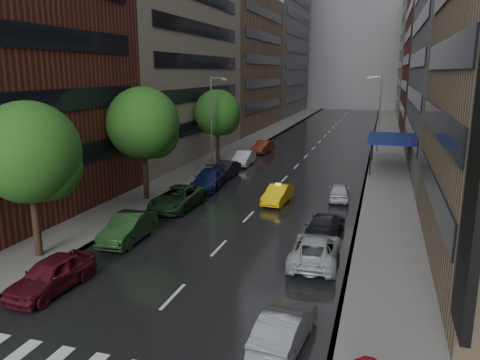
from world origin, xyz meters
name	(u,v)px	position (x,y,z in m)	size (l,w,h in m)	color
ground	(125,347)	(0.00, 0.00, 0.00)	(220.00, 220.00, 0.00)	gray
road	(318,144)	(0.00, 50.00, 0.01)	(14.00, 140.00, 0.01)	black
sidewalk_left	(254,141)	(-9.00, 50.00, 0.07)	(4.00, 140.00, 0.15)	gray
sidewalk_right	(387,146)	(9.00, 50.00, 0.07)	(4.00, 140.00, 0.15)	gray
buildings_left	(232,29)	(-15.00, 58.79, 15.99)	(8.00, 108.00, 38.00)	maroon
buildings_right	(442,29)	(15.00, 56.70, 15.03)	(8.05, 109.10, 36.00)	#937A5B
building_far	(355,46)	(0.00, 118.00, 16.00)	(40.00, 14.00, 32.00)	slate
tree_near	(29,153)	(-8.60, 5.94, 5.63)	(5.16, 5.16, 8.23)	#382619
tree_mid	(143,124)	(-8.60, 17.77, 5.85)	(5.36, 5.36, 8.54)	#382619
tree_far	(217,113)	(-8.60, 33.89, 5.31)	(4.87, 4.87, 7.77)	#382619
taxi	(278,194)	(1.15, 19.97, 0.68)	(1.44, 4.12, 1.36)	yellow
parked_cars_left	(198,186)	(-5.40, 20.35, 0.77)	(2.68, 42.74, 1.58)	#4E0F1A
parked_cars_right	(320,237)	(5.40, 11.51, 0.69)	(2.54, 24.43, 1.43)	slate
street_lamp_left	(212,121)	(-7.72, 30.00, 4.89)	(1.74, 0.22, 9.00)	gray
street_lamp_right	(379,112)	(7.72, 45.00, 4.89)	(1.74, 0.22, 9.00)	gray
awning	(389,139)	(8.98, 35.00, 3.13)	(4.00, 8.00, 3.12)	navy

